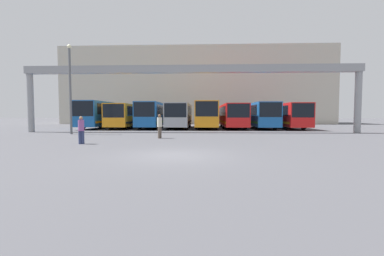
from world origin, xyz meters
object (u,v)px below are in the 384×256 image
object	(u,v)px
bus_slot_5	(232,115)
lamp_post	(70,86)
bus_slot_7	(285,114)
pedestrian_far_center	(81,129)
pedestrian_near_center	(160,126)
bus_slot_0	(102,113)
bus_slot_6	(260,114)
bus_slot_2	(154,114)
bus_slot_1	(128,115)
bus_slot_4	(206,113)
bus_slot_3	(180,114)

from	to	relation	value
bus_slot_5	lamp_post	size ratio (longest dim) A/B	1.52
bus_slot_7	pedestrian_far_center	distance (m)	25.40
lamp_post	bus_slot_5	bearing A→B (deg)	35.14
pedestrian_near_center	pedestrian_far_center	bearing A→B (deg)	-28.81
pedestrian_far_center	pedestrian_near_center	world-z (taller)	pedestrian_near_center
bus_slot_0	bus_slot_6	world-z (taller)	bus_slot_0
bus_slot_7	pedestrian_far_center	world-z (taller)	bus_slot_7
bus_slot_0	bus_slot_2	bearing A→B (deg)	1.73
bus_slot_1	bus_slot_2	bearing A→B (deg)	-2.73
bus_slot_0	pedestrian_near_center	size ratio (longest dim) A/B	5.88
bus_slot_7	pedestrian_far_center	size ratio (longest dim) A/B	7.41
bus_slot_4	pedestrian_near_center	xyz separation A→B (m)	(-3.56, -14.52, -0.93)
bus_slot_1	pedestrian_near_center	distance (m)	15.44
bus_slot_6	pedestrian_far_center	size ratio (longest dim) A/B	6.35
bus_slot_2	pedestrian_near_center	xyz separation A→B (m)	(3.10, -13.85, -0.88)
bus_slot_2	bus_slot_6	distance (m)	13.33
bus_slot_1	pedestrian_near_center	world-z (taller)	bus_slot_1
bus_slot_0	bus_slot_2	xyz separation A→B (m)	(6.66, 0.20, -0.07)
bus_slot_5	bus_slot_1	bearing A→B (deg)	-178.23
bus_slot_0	bus_slot_1	xyz separation A→B (m)	(3.33, 0.36, -0.17)
pedestrian_far_center	bus_slot_3	bearing A→B (deg)	-114.02
bus_slot_0	bus_slot_3	bearing A→B (deg)	-0.61
bus_slot_6	bus_slot_3	bearing A→B (deg)	-179.21
pedestrian_near_center	bus_slot_1	bearing A→B (deg)	-137.18
bus_slot_0	bus_slot_2	size ratio (longest dim) A/B	0.96
bus_slot_5	lamp_post	distance (m)	18.99
bus_slot_6	lamp_post	size ratio (longest dim) A/B	1.33
bus_slot_2	bus_slot_5	distance (m)	10.01
bus_slot_6	pedestrian_far_center	bearing A→B (deg)	-129.26
bus_slot_3	bus_slot_1	bearing A→B (deg)	176.00
bus_slot_2	bus_slot_6	size ratio (longest dim) A/B	1.03
bus_slot_5	bus_slot_7	world-z (taller)	bus_slot_7
bus_slot_2	bus_slot_7	world-z (taller)	bus_slot_2
bus_slot_2	bus_slot_6	xyz separation A→B (m)	(13.33, -0.17, -0.03)
bus_slot_2	bus_slot_5	xyz separation A→B (m)	(9.99, 0.57, -0.10)
pedestrian_far_center	bus_slot_0	bearing A→B (deg)	-81.97
bus_slot_5	pedestrian_near_center	distance (m)	16.01
bus_slot_4	bus_slot_6	world-z (taller)	bus_slot_4
bus_slot_0	lamp_post	size ratio (longest dim) A/B	1.32
bus_slot_0	bus_slot_3	world-z (taller)	bus_slot_0
bus_slot_3	lamp_post	world-z (taller)	lamp_post
bus_slot_3	pedestrian_far_center	bearing A→B (deg)	-103.83
bus_slot_2	bus_slot_4	bearing A→B (deg)	5.68
bus_slot_0	bus_slot_1	world-z (taller)	bus_slot_0
bus_slot_0	bus_slot_4	xyz separation A→B (m)	(13.33, 0.86, -0.02)
bus_slot_2	bus_slot_3	xyz separation A→B (m)	(3.33, -0.31, -0.07)
bus_slot_7	lamp_post	world-z (taller)	lamp_post
bus_slot_2	pedestrian_near_center	size ratio (longest dim) A/B	6.11
bus_slot_2	pedestrian_far_center	distance (m)	17.67
bus_slot_3	pedestrian_far_center	distance (m)	17.85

